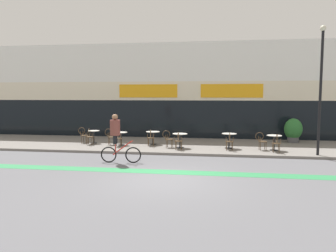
{
  "coord_description": "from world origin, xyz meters",
  "views": [
    {
      "loc": [
        1.8,
        -10.75,
        2.9
      ],
      "look_at": [
        -0.67,
        5.54,
        1.3
      ],
      "focal_mm": 35.0,
      "sensor_mm": 36.0,
      "label": 1
    }
  ],
  "objects_px": {
    "cafe_chair_1_near": "(118,137)",
    "cyclist_0": "(117,135)",
    "bistro_table_4": "(229,138)",
    "cafe_chair_1_side": "(110,136)",
    "bistro_table_0": "(94,134)",
    "bistro_table_3": "(180,138)",
    "cafe_chair_2_near": "(151,137)",
    "bistro_table_1": "(121,136)",
    "lamp_post": "(321,82)",
    "cafe_chair_5_side": "(261,140)",
    "cafe_chair_5_near": "(276,142)",
    "cafe_chair_0_side": "(83,134)",
    "cafe_chair_0_near": "(90,136)",
    "bistro_table_2": "(153,135)",
    "cafe_chair_3_near": "(178,140)",
    "bistro_table_5": "(274,140)",
    "cafe_chair_3_side": "(168,138)",
    "planter_pot": "(293,130)",
    "cafe_chair_4_near": "(230,140)"
  },
  "relations": [
    {
      "from": "cafe_chair_1_near",
      "to": "cyclist_0",
      "type": "height_order",
      "value": "cyclist_0"
    },
    {
      "from": "bistro_table_4",
      "to": "cafe_chair_1_side",
      "type": "relative_size",
      "value": 0.86
    },
    {
      "from": "bistro_table_0",
      "to": "cafe_chair_1_side",
      "type": "height_order",
      "value": "cafe_chair_1_side"
    },
    {
      "from": "bistro_table_3",
      "to": "cafe_chair_2_near",
      "type": "bearing_deg",
      "value": 167.81
    },
    {
      "from": "bistro_table_1",
      "to": "lamp_post",
      "type": "relative_size",
      "value": 0.12
    },
    {
      "from": "bistro_table_1",
      "to": "cafe_chair_1_near",
      "type": "distance_m",
      "value": 0.63
    },
    {
      "from": "bistro_table_4",
      "to": "cafe_chair_5_side",
      "type": "height_order",
      "value": "cafe_chair_5_side"
    },
    {
      "from": "cafe_chair_5_near",
      "to": "cafe_chair_5_side",
      "type": "xyz_separation_m",
      "value": [
        -0.63,
        0.62,
        0.0
      ]
    },
    {
      "from": "bistro_table_3",
      "to": "cafe_chair_1_side",
      "type": "relative_size",
      "value": 0.86
    },
    {
      "from": "cafe_chair_0_side",
      "to": "lamp_post",
      "type": "height_order",
      "value": "lamp_post"
    },
    {
      "from": "cafe_chair_5_near",
      "to": "cafe_chair_0_near",
      "type": "bearing_deg",
      "value": 83.79
    },
    {
      "from": "cafe_chair_0_near",
      "to": "lamp_post",
      "type": "relative_size",
      "value": 0.15
    },
    {
      "from": "bistro_table_4",
      "to": "cafe_chair_0_near",
      "type": "bearing_deg",
      "value": 179.66
    },
    {
      "from": "bistro_table_2",
      "to": "cafe_chair_3_near",
      "type": "xyz_separation_m",
      "value": [
        1.63,
        -1.6,
        -0.0
      ]
    },
    {
      "from": "cafe_chair_0_near",
      "to": "cafe_chair_3_near",
      "type": "height_order",
      "value": "same"
    },
    {
      "from": "bistro_table_0",
      "to": "bistro_table_5",
      "type": "distance_m",
      "value": 9.83
    },
    {
      "from": "bistro_table_4",
      "to": "cafe_chair_5_side",
      "type": "relative_size",
      "value": 0.86
    },
    {
      "from": "bistro_table_5",
      "to": "lamp_post",
      "type": "height_order",
      "value": "lamp_post"
    },
    {
      "from": "bistro_table_0",
      "to": "cafe_chair_3_side",
      "type": "xyz_separation_m",
      "value": [
        4.43,
        -0.9,
        0.0
      ]
    },
    {
      "from": "bistro_table_1",
      "to": "cafe_chair_1_side",
      "type": "relative_size",
      "value": 0.79
    },
    {
      "from": "cafe_chair_0_side",
      "to": "cafe_chair_1_side",
      "type": "bearing_deg",
      "value": -13.62
    },
    {
      "from": "cafe_chair_0_near",
      "to": "cafe_chair_1_near",
      "type": "relative_size",
      "value": 1.0
    },
    {
      "from": "cafe_chair_1_near",
      "to": "planter_pot",
      "type": "bearing_deg",
      "value": -72.34
    },
    {
      "from": "cafe_chair_2_near",
      "to": "lamp_post",
      "type": "distance_m",
      "value": 8.71
    },
    {
      "from": "cafe_chair_4_near",
      "to": "cyclist_0",
      "type": "relative_size",
      "value": 0.43
    },
    {
      "from": "cafe_chair_3_near",
      "to": "cafe_chair_5_side",
      "type": "xyz_separation_m",
      "value": [
        4.1,
        0.55,
        0.0
      ]
    },
    {
      "from": "bistro_table_1",
      "to": "cafe_chair_0_near",
      "type": "relative_size",
      "value": 0.79
    },
    {
      "from": "cafe_chair_0_side",
      "to": "cafe_chair_1_near",
      "type": "relative_size",
      "value": 1.0
    },
    {
      "from": "bistro_table_0",
      "to": "cafe_chair_1_near",
      "type": "relative_size",
      "value": 0.8
    },
    {
      "from": "bistro_table_3",
      "to": "bistro_table_5",
      "type": "relative_size",
      "value": 1.02
    },
    {
      "from": "cafe_chair_1_side",
      "to": "bistro_table_2",
      "type": "bearing_deg",
      "value": 5.5
    },
    {
      "from": "cafe_chair_5_near",
      "to": "cafe_chair_5_side",
      "type": "relative_size",
      "value": 1.0
    },
    {
      "from": "bistro_table_3",
      "to": "cafe_chair_5_near",
      "type": "xyz_separation_m",
      "value": [
        4.72,
        -0.7,
        -0.02
      ]
    },
    {
      "from": "cafe_chair_0_near",
      "to": "cafe_chair_2_near",
      "type": "distance_m",
      "value": 3.43
    },
    {
      "from": "cafe_chair_3_near",
      "to": "cafe_chair_5_near",
      "type": "relative_size",
      "value": 1.0
    },
    {
      "from": "cafe_chair_5_near",
      "to": "cafe_chair_1_side",
      "type": "bearing_deg",
      "value": 81.96
    },
    {
      "from": "cafe_chair_0_near",
      "to": "cafe_chair_2_near",
      "type": "height_order",
      "value": "same"
    },
    {
      "from": "bistro_table_4",
      "to": "cafe_chair_3_near",
      "type": "relative_size",
      "value": 0.86
    },
    {
      "from": "cafe_chair_1_near",
      "to": "planter_pot",
      "type": "relative_size",
      "value": 0.65
    },
    {
      "from": "bistro_table_4",
      "to": "cafe_chair_4_near",
      "type": "relative_size",
      "value": 0.86
    },
    {
      "from": "cafe_chair_4_near",
      "to": "planter_pot",
      "type": "distance_m",
      "value": 4.99
    },
    {
      "from": "bistro_table_1",
      "to": "lamp_post",
      "type": "bearing_deg",
      "value": -8.91
    },
    {
      "from": "cafe_chair_3_side",
      "to": "cafe_chair_4_near",
      "type": "distance_m",
      "value": 3.18
    },
    {
      "from": "bistro_table_5",
      "to": "cafe_chair_5_side",
      "type": "bearing_deg",
      "value": -179.25
    },
    {
      "from": "bistro_table_2",
      "to": "bistro_table_3",
      "type": "bearing_deg",
      "value": -30.9
    },
    {
      "from": "cafe_chair_3_near",
      "to": "cafe_chair_5_side",
      "type": "distance_m",
      "value": 4.14
    },
    {
      "from": "cafe_chair_3_near",
      "to": "cafe_chair_0_near",
      "type": "bearing_deg",
      "value": 80.6
    },
    {
      "from": "bistro_table_3",
      "to": "cafe_chair_0_near",
      "type": "bearing_deg",
      "value": 176.81
    },
    {
      "from": "cafe_chair_0_near",
      "to": "planter_pot",
      "type": "xyz_separation_m",
      "value": [
        11.32,
        2.62,
        0.21
      ]
    },
    {
      "from": "cafe_chair_5_near",
      "to": "lamp_post",
      "type": "xyz_separation_m",
      "value": [
        1.77,
        -0.38,
        2.81
      ]
    }
  ]
}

